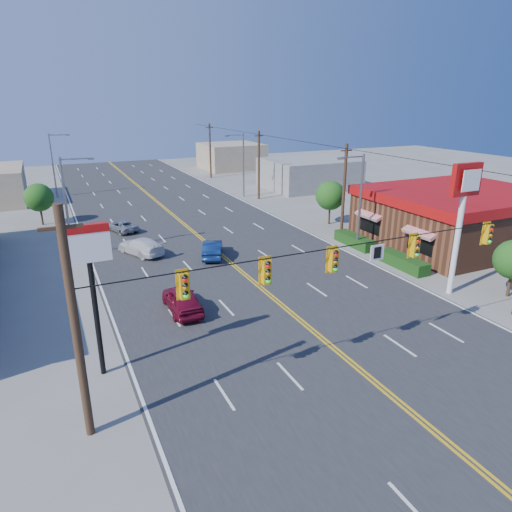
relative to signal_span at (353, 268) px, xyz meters
name	(u,v)px	position (x,y,z in m)	size (l,w,h in m)	color
ground	(348,361)	(0.12, 0.00, -4.89)	(160.00, 160.00, 0.00)	gray
road	(211,246)	(0.12, 20.00, -4.86)	(20.00, 120.00, 0.06)	#2D2D30
signal_span	(353,268)	(0.00, 0.00, 0.00)	(24.32, 0.34, 9.00)	#47301E
kfc	(456,217)	(20.02, 12.00, -2.51)	(16.30, 12.40, 4.70)	brown
kfc_pylon	(463,203)	(11.12, 4.00, 1.16)	(2.20, 0.36, 8.50)	white
pizza_hut_sign	(91,270)	(-10.88, 4.00, 0.30)	(1.90, 0.30, 6.85)	black
streetlight_se	(359,197)	(10.91, 14.00, -0.37)	(2.55, 0.25, 8.00)	gray
streetlight_ne	(242,162)	(10.91, 38.00, -0.37)	(2.55, 0.25, 8.00)	gray
streetlight_sw	(69,202)	(-10.67, 22.00, -0.37)	(2.55, 0.25, 8.00)	gray
streetlight_nw	(54,162)	(-10.67, 48.00, -0.37)	(2.55, 0.25, 8.00)	gray
utility_pole_near	(344,191)	(12.32, 18.00, -0.69)	(0.28, 0.28, 8.40)	#47301E
utility_pole_mid	(259,166)	(12.32, 36.00, -0.69)	(0.28, 0.28, 8.40)	#47301E
utility_pole_far	(210,151)	(12.32, 54.00, -0.69)	(0.28, 0.28, 8.40)	#47301E
tree_kfc_rear	(330,196)	(13.62, 22.00, -1.95)	(2.94, 2.94, 4.41)	#47301E
tree_west	(39,198)	(-12.88, 34.00, -2.09)	(2.80, 2.80, 4.20)	#47301E
bld_east_mid	(309,174)	(22.12, 40.00, -2.89)	(12.00, 10.00, 4.00)	gray
bld_east_far	(231,156)	(19.12, 62.00, -2.69)	(10.00, 10.00, 4.40)	tan
car_magenta	(182,301)	(-5.67, 8.70, -4.15)	(1.74, 4.31, 1.47)	maroon
car_blue	(213,249)	(-0.66, 17.25, -4.20)	(1.45, 4.17, 1.37)	navy
car_white	(141,247)	(-5.75, 20.37, -4.21)	(1.90, 4.67, 1.35)	silver
car_silver	(121,226)	(-6.06, 27.93, -4.34)	(1.79, 3.89, 1.08)	#B2B3B8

